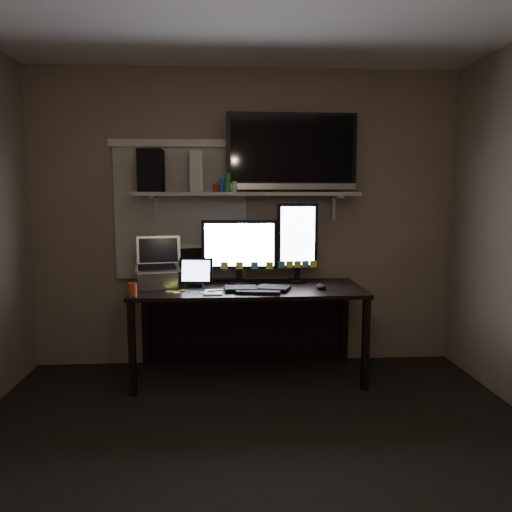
{
  "coord_description": "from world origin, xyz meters",
  "views": [
    {
      "loc": [
        -0.19,
        -2.45,
        1.47
      ],
      "look_at": [
        0.05,
        1.25,
        1.0
      ],
      "focal_mm": 35.0,
      "sensor_mm": 36.0,
      "label": 1
    }
  ],
  "objects": [
    {
      "name": "speaker",
      "position": [
        -0.77,
        1.65,
        1.65
      ],
      "size": [
        0.2,
        0.24,
        0.34
      ],
      "primitive_type": "cube",
      "rotation": [
        0.0,
        0.0,
        -0.05
      ],
      "color": "black",
      "rests_on": "wall_shelf"
    },
    {
      "name": "bottles",
      "position": [
        -0.18,
        1.55,
        1.56
      ],
      "size": [
        0.25,
        0.07,
        0.16
      ],
      "primitive_type": null,
      "rotation": [
        0.0,
        0.0,
        -0.06
      ],
      "color": "#A50F0C",
      "rests_on": "wall_shelf"
    },
    {
      "name": "desk",
      "position": [
        0.0,
        1.55,
        0.55
      ],
      "size": [
        1.8,
        0.75,
        0.73
      ],
      "color": "black",
      "rests_on": "floor"
    },
    {
      "name": "keyboard",
      "position": [
        0.06,
        1.29,
        0.75
      ],
      "size": [
        0.53,
        0.28,
        0.03
      ],
      "primitive_type": "cube",
      "rotation": [
        0.0,
        0.0,
        -0.16
      ],
      "color": "black",
      "rests_on": "desk"
    },
    {
      "name": "cup",
      "position": [
        -0.85,
        1.13,
        0.78
      ],
      "size": [
        0.07,
        0.07,
        0.1
      ],
      "primitive_type": "cylinder",
      "rotation": [
        0.0,
        0.0,
        0.06
      ],
      "color": "#9A3C1C",
      "rests_on": "desk"
    },
    {
      "name": "mouse",
      "position": [
        0.56,
        1.31,
        0.75
      ],
      "size": [
        0.1,
        0.13,
        0.04
      ],
      "primitive_type": "ellipsoid",
      "rotation": [
        0.0,
        0.0,
        0.21
      ],
      "color": "black",
      "rests_on": "desk"
    },
    {
      "name": "back_wall",
      "position": [
        0.0,
        1.8,
        1.25
      ],
      "size": [
        3.6,
        0.0,
        3.6
      ],
      "primitive_type": "plane",
      "rotation": [
        1.57,
        0.0,
        0.0
      ],
      "color": "#6D5D4E",
      "rests_on": "floor"
    },
    {
      "name": "laptop",
      "position": [
        -0.72,
        1.46,
        0.93
      ],
      "size": [
        0.39,
        0.34,
        0.39
      ],
      "primitive_type": "cube",
      "rotation": [
        0.0,
        0.0,
        0.19
      ],
      "color": "#A4A4A8",
      "rests_on": "desk"
    },
    {
      "name": "monitor_landscape",
      "position": [
        -0.06,
        1.58,
        1.0
      ],
      "size": [
        0.62,
        0.09,
        0.54
      ],
      "primitive_type": "cube",
      "rotation": [
        0.0,
        0.0,
        -0.05
      ],
      "color": "black",
      "rests_on": "desk"
    },
    {
      "name": "wall_shelf",
      "position": [
        0.0,
        1.62,
        1.46
      ],
      "size": [
        1.8,
        0.35,
        0.03
      ],
      "primitive_type": "cube",
      "color": "#A2A39E",
      "rests_on": "back_wall"
    },
    {
      "name": "file_sorter",
      "position": [
        -0.46,
        1.73,
        0.88
      ],
      "size": [
        0.26,
        0.17,
        0.31
      ],
      "primitive_type": "cube",
      "rotation": [
        0.0,
        0.0,
        0.29
      ],
      "color": "black",
      "rests_on": "desk"
    },
    {
      "name": "floor",
      "position": [
        0.0,
        0.0,
        0.0
      ],
      "size": [
        3.6,
        3.6,
        0.0
      ],
      "primitive_type": "plane",
      "color": "black",
      "rests_on": "ground"
    },
    {
      "name": "sticky_notes",
      "position": [
        -0.46,
        1.32,
        0.73
      ],
      "size": [
        0.3,
        0.25,
        0.0
      ],
      "primitive_type": null,
      "rotation": [
        0.0,
        0.0,
        0.22
      ],
      "color": "#DEEA3F",
      "rests_on": "desk"
    },
    {
      "name": "monitor_portrait",
      "position": [
        0.42,
        1.64,
        1.07
      ],
      "size": [
        0.34,
        0.07,
        0.67
      ],
      "primitive_type": "cube",
      "rotation": [
        0.0,
        0.0,
        0.04
      ],
      "color": "black",
      "rests_on": "desk"
    },
    {
      "name": "notepad",
      "position": [
        -0.27,
        1.21,
        0.74
      ],
      "size": [
        0.15,
        0.2,
        0.01
      ],
      "primitive_type": "cube",
      "rotation": [
        0.0,
        0.0,
        -0.05
      ],
      "color": "white",
      "rests_on": "desk"
    },
    {
      "name": "game_console",
      "position": [
        -0.41,
        1.64,
        1.64
      ],
      "size": [
        0.11,
        0.28,
        0.32
      ],
      "primitive_type": "cube",
      "rotation": [
        0.0,
        0.0,
        0.12
      ],
      "color": "beige",
      "rests_on": "wall_shelf"
    },
    {
      "name": "tablet",
      "position": [
        -0.41,
        1.47,
        0.85
      ],
      "size": [
        0.28,
        0.14,
        0.23
      ],
      "primitive_type": "cube",
      "rotation": [
        0.0,
        0.0,
        -0.12
      ],
      "color": "black",
      "rests_on": "desk"
    },
    {
      "name": "window_blinds",
      "position": [
        -0.55,
        1.79,
        1.3
      ],
      "size": [
        1.1,
        0.02,
        1.1
      ],
      "primitive_type": "cube",
      "color": "beige",
      "rests_on": "back_wall"
    },
    {
      "name": "tv",
      "position": [
        0.37,
        1.65,
        1.8
      ],
      "size": [
        1.06,
        0.2,
        0.64
      ],
      "primitive_type": "cube",
      "rotation": [
        0.0,
        0.0,
        0.01
      ],
      "color": "black",
      "rests_on": "wall_shelf"
    }
  ]
}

